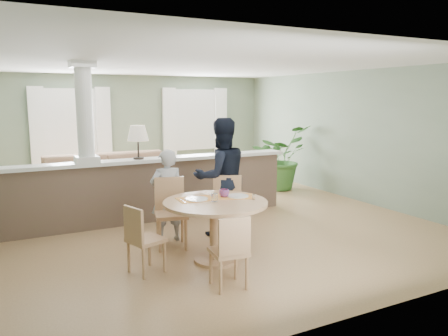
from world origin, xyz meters
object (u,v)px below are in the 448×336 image
chair_far_boy (171,209)px  chair_near (231,249)px  child_person (167,196)px  chair_side (141,237)px  houseplant (279,157)px  man_person (221,177)px  dining_table (216,213)px  sofa (110,178)px  chair_far_man (227,206)px

chair_far_boy → chair_near: chair_far_boy is taller
child_person → chair_side: bearing=60.1°
chair_near → houseplant: bearing=-123.9°
child_person → man_person: man_person is taller
child_person → dining_table: bearing=108.3°
houseplant → dining_table: 4.89m
sofa → houseplant: bearing=-7.7°
dining_table → chair_far_boy: 0.92m
sofa → man_person: 3.29m
sofa → man_person: bearing=-70.5°
houseplant → chair_near: size_ratio=1.75×
houseplant → man_person: size_ratio=0.82×
chair_far_man → man_person: man_person is taller
chair_far_man → chair_near: size_ratio=1.15×
dining_table → chair_far_man: chair_far_man is taller
chair_near → chair_side: bearing=-43.4°
chair_far_boy → man_person: 0.98m
sofa → chair_far_boy: chair_far_boy is taller
chair_far_man → chair_near: bearing=-88.5°
chair_far_man → child_person: (-0.78, 0.45, 0.15)m
child_person → sofa: bearing=-82.4°
chair_side → chair_near: bearing=-157.8°
dining_table → chair_near: 0.89m
dining_table → chair_far_man: (0.50, 0.64, -0.10)m
chair_far_boy → man_person: bearing=22.9°
chair_far_man → chair_far_boy: bearing=-168.0°
houseplant → dining_table: (-3.39, -3.52, -0.10)m
houseplant → chair_near: 5.67m
sofa → man_person: size_ratio=1.81×
chair_far_boy → chair_near: size_ratio=1.16×
dining_table → chair_far_boy: (-0.31, 0.86, -0.10)m
man_person → sofa: bearing=-69.0°
chair_near → chair_side: (-0.76, 0.88, -0.00)m
houseplant → sofa: bearing=171.4°
sofa → man_person: (1.04, -3.09, 0.43)m
chair_far_boy → chair_far_man: size_ratio=1.00×
sofa → chair_far_man: chair_far_man is taller
chair_far_boy → chair_side: (-0.68, -0.83, -0.08)m
chair_far_man → houseplant: bearing=72.6°
dining_table → chair_near: dining_table is taller
dining_table → chair_near: size_ratio=1.57×
chair_far_man → dining_table: bearing=-100.7°
chair_near → man_person: size_ratio=0.47×
chair_far_boy → houseplant: bearing=49.6°
houseplant → child_person: 4.40m
dining_table → chair_side: 1.00m
houseplant → child_person: bearing=-146.4°
sofa → chair_near: 4.95m
sofa → man_person: man_person is taller
dining_table → child_person: bearing=104.2°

